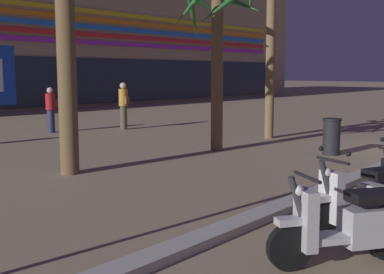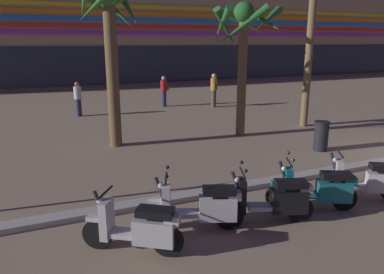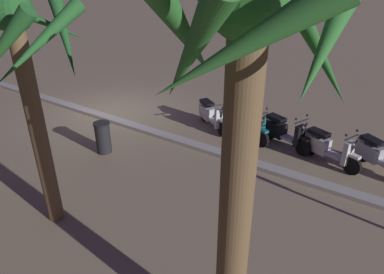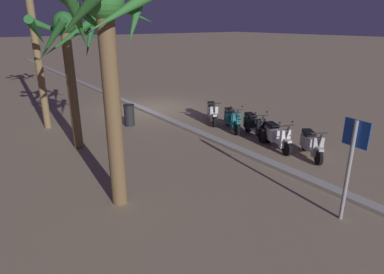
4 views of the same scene
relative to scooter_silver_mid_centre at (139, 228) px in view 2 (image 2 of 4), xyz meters
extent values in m
cube|color=tan|center=(10.68, 29.58, 5.02)|extent=(54.73, 13.37, 10.93)
cube|color=#B733D6|center=(10.68, 22.83, 3.51)|extent=(46.52, 0.10, 0.28)
cube|color=red|center=(10.68, 22.83, 3.98)|extent=(46.52, 0.10, 0.28)
cube|color=#287AEA|center=(10.68, 22.83, 4.45)|extent=(46.52, 0.10, 0.28)
cube|color=orange|center=(10.68, 22.83, 4.92)|extent=(46.52, 0.10, 0.28)
cube|color=yellow|center=(10.68, 22.83, 5.39)|extent=(46.52, 0.10, 0.28)
cube|color=#283342|center=(10.68, 22.84, 1.16)|extent=(49.26, 0.12, 2.80)
cylinder|color=black|center=(-0.61, 0.42, -0.18)|extent=(0.49, 0.38, 0.52)
cylinder|color=black|center=(0.40, -0.27, -0.18)|extent=(0.49, 0.38, 0.52)
cube|color=silver|center=(-0.15, 0.10, -0.12)|extent=(0.65, 0.57, 0.08)
cube|color=silver|center=(0.21, -0.15, -0.03)|extent=(0.74, 0.65, 0.42)
cube|color=black|center=(0.23, -0.16, 0.31)|extent=(0.66, 0.59, 0.12)
cube|color=silver|center=(-0.46, 0.32, 0.11)|extent=(0.31, 0.36, 0.66)
cube|color=silver|center=(-0.61, 0.42, 0.11)|extent=(0.35, 0.31, 0.08)
cylinder|color=#333338|center=(-0.53, 0.36, 0.26)|extent=(0.27, 0.22, 0.69)
cylinder|color=black|center=(-0.46, 0.32, 0.58)|extent=(0.35, 0.49, 0.04)
sphere|color=white|center=(-0.55, 0.37, 0.44)|extent=(0.12, 0.12, 0.12)
cube|color=silver|center=(0.46, -0.32, 0.21)|extent=(0.31, 0.30, 0.16)
cylinder|color=black|center=(0.50, 0.62, -0.18)|extent=(0.52, 0.28, 0.52)
cylinder|color=black|center=(1.74, 0.12, -0.18)|extent=(0.52, 0.28, 0.52)
cube|color=silver|center=(1.07, 0.39, -0.12)|extent=(0.66, 0.48, 0.08)
cube|color=white|center=(1.54, 0.20, -0.02)|extent=(0.75, 0.55, 0.43)
cube|color=black|center=(1.56, 0.20, 0.32)|extent=(0.67, 0.50, 0.12)
cube|color=white|center=(0.66, 0.55, 0.11)|extent=(0.25, 0.37, 0.66)
cube|color=white|center=(0.50, 0.62, 0.11)|extent=(0.36, 0.27, 0.08)
cylinder|color=#333338|center=(0.59, 0.58, 0.26)|extent=(0.29, 0.17, 0.69)
cylinder|color=black|center=(0.66, 0.55, 0.58)|extent=(0.24, 0.54, 0.04)
sphere|color=white|center=(0.57, 0.59, 0.44)|extent=(0.12, 0.12, 0.12)
cube|color=silver|center=(1.82, 0.09, 0.22)|extent=(0.30, 0.27, 0.16)
sphere|color=black|center=(0.59, 0.32, 0.70)|extent=(0.07, 0.07, 0.07)
sphere|color=black|center=(0.77, 0.77, 0.70)|extent=(0.07, 0.07, 0.07)
cylinder|color=black|center=(1.90, 0.32, -0.18)|extent=(0.52, 0.28, 0.52)
cylinder|color=black|center=(3.13, -0.16, -0.18)|extent=(0.52, 0.28, 0.52)
cube|color=silver|center=(2.47, 0.10, -0.12)|extent=(0.66, 0.48, 0.08)
cube|color=black|center=(2.92, -0.08, -0.01)|extent=(0.75, 0.55, 0.44)
cube|color=black|center=(2.94, -0.08, 0.34)|extent=(0.67, 0.50, 0.12)
cube|color=black|center=(2.07, 0.26, 0.11)|extent=(0.25, 0.37, 0.66)
cube|color=black|center=(1.90, 0.32, 0.11)|extent=(0.36, 0.27, 0.08)
cylinder|color=#333338|center=(1.99, 0.29, 0.26)|extent=(0.29, 0.17, 0.69)
cylinder|color=black|center=(2.07, 0.26, 0.58)|extent=(0.24, 0.54, 0.04)
sphere|color=white|center=(1.98, 0.29, 0.44)|extent=(0.12, 0.12, 0.12)
cube|color=silver|center=(3.20, -0.18, 0.24)|extent=(0.30, 0.27, 0.16)
sphere|color=black|center=(2.00, 0.03, 0.70)|extent=(0.07, 0.07, 0.07)
sphere|color=black|center=(2.18, 0.47, 0.70)|extent=(0.07, 0.07, 0.07)
cylinder|color=black|center=(3.10, 0.49, -0.18)|extent=(0.51, 0.32, 0.52)
cylinder|color=black|center=(4.31, -0.10, -0.18)|extent=(0.51, 0.32, 0.52)
cube|color=#197075|center=(3.66, 0.22, -0.12)|extent=(0.66, 0.52, 0.08)
cube|color=#197075|center=(4.11, -0.01, -0.03)|extent=(0.75, 0.59, 0.42)
cube|color=black|center=(4.13, -0.01, 0.31)|extent=(0.67, 0.53, 0.12)
cube|color=#197075|center=(3.26, 0.41, 0.11)|extent=(0.28, 0.37, 0.66)
cube|color=#197075|center=(3.10, 0.49, 0.11)|extent=(0.36, 0.28, 0.08)
cylinder|color=#333338|center=(3.19, 0.45, 0.26)|extent=(0.28, 0.19, 0.69)
cylinder|color=black|center=(3.26, 0.41, 0.58)|extent=(0.28, 0.52, 0.04)
sphere|color=white|center=(3.17, 0.46, 0.44)|extent=(0.12, 0.12, 0.12)
cube|color=#197075|center=(4.38, -0.14, 0.21)|extent=(0.30, 0.29, 0.16)
sphere|color=black|center=(3.17, 0.19, 0.70)|extent=(0.07, 0.07, 0.07)
sphere|color=black|center=(3.38, 0.62, 0.70)|extent=(0.07, 0.07, 0.07)
cylinder|color=black|center=(4.48, 0.53, -0.18)|extent=(0.49, 0.36, 0.52)
cube|color=white|center=(5.01, 0.21, -0.12)|extent=(0.66, 0.55, 0.08)
cube|color=white|center=(5.43, -0.05, -0.02)|extent=(0.75, 0.63, 0.43)
cube|color=white|center=(4.64, 0.44, 0.11)|extent=(0.30, 0.36, 0.66)
cube|color=white|center=(4.48, 0.53, 0.11)|extent=(0.36, 0.30, 0.08)
cylinder|color=#333338|center=(4.57, 0.48, 0.26)|extent=(0.28, 0.21, 0.69)
cylinder|color=black|center=(4.64, 0.44, 0.58)|extent=(0.33, 0.50, 0.04)
sphere|color=white|center=(4.55, 0.49, 0.44)|extent=(0.12, 0.12, 0.12)
cylinder|color=brown|center=(5.51, 6.15, 1.73)|extent=(0.33, 0.33, 4.34)
sphere|color=#286B2D|center=(5.51, 6.15, 3.90)|extent=(0.72, 0.72, 0.72)
cone|color=#286B2D|center=(6.39, 6.23, 3.64)|extent=(0.46, 1.89, 0.97)
cone|color=#286B2D|center=(5.85, 6.94, 3.60)|extent=(1.81, 0.99, 1.04)
cone|color=#286B2D|center=(5.18, 6.74, 3.32)|extent=(1.49, 1.00, 1.54)
cone|color=#286B2D|center=(4.72, 6.27, 3.47)|extent=(0.55, 1.77, 1.29)
cone|color=#286B2D|center=(5.10, 5.49, 3.44)|extent=(1.60, 1.13, 1.35)
cone|color=#286B2D|center=(5.97, 5.40, 3.63)|extent=(1.74, 1.22, 0.98)
cylinder|color=olive|center=(8.69, 6.45, 2.74)|extent=(0.29, 0.29, 6.38)
cylinder|color=brown|center=(0.98, 6.57, 1.96)|extent=(0.39, 0.39, 4.82)
cone|color=#337A33|center=(1.59, 6.67, 3.96)|extent=(0.52, 1.44, 1.24)
cone|color=#337A33|center=(1.28, 7.05, 3.91)|extent=(1.28, 0.94, 1.33)
cone|color=#337A33|center=(0.74, 7.20, 4.05)|extent=(1.51, 0.80, 1.09)
cone|color=#337A33|center=(0.27, 6.54, 4.10)|extent=(0.34, 1.56, 0.99)
cone|color=#337A33|center=(0.57, 6.07, 4.00)|extent=(1.30, 1.15, 1.18)
cylinder|color=#2D3351|center=(0.45, 12.20, -0.04)|extent=(0.26, 0.26, 0.80)
cylinder|color=silver|center=(0.45, 12.20, 0.64)|extent=(0.34, 0.34, 0.57)
sphere|color=#9E704C|center=(0.45, 12.20, 1.03)|extent=(0.22, 0.22, 0.22)
cylinder|color=#2D3351|center=(4.92, 13.11, -0.04)|extent=(0.26, 0.26, 0.81)
cylinder|color=#B21E23|center=(4.92, 13.11, 0.65)|extent=(0.34, 0.34, 0.57)
sphere|color=beige|center=(4.92, 13.11, 1.05)|extent=(0.22, 0.22, 0.22)
cube|color=brown|center=(5.14, 13.13, 0.57)|extent=(0.14, 0.17, 0.28)
cylinder|color=brown|center=(7.27, 11.90, 0.00)|extent=(0.26, 0.26, 0.89)
cylinder|color=gold|center=(7.27, 11.90, 0.76)|extent=(0.34, 0.34, 0.63)
sphere|color=beige|center=(7.27, 11.90, 1.19)|extent=(0.24, 0.24, 0.24)
cube|color=brown|center=(7.25, 11.68, 0.66)|extent=(0.17, 0.13, 0.28)
cylinder|color=#232328|center=(6.86, 3.44, 0.01)|extent=(0.44, 0.44, 0.90)
cylinder|color=black|center=(6.86, 3.44, 0.48)|extent=(0.48, 0.48, 0.06)
camera|label=1|loc=(-5.24, -2.15, 1.69)|focal=46.80mm
camera|label=2|loc=(-1.34, -5.33, 2.97)|focal=34.46mm
camera|label=3|loc=(-0.40, 9.52, 4.59)|focal=32.47mm
camera|label=4|loc=(-6.17, 9.47, 3.93)|focal=31.01mm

